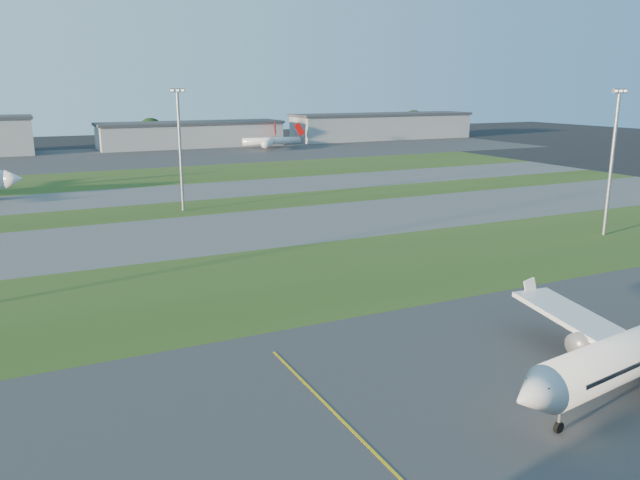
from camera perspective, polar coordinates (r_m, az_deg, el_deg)
grass_strip_a at (r=82.34m, az=-13.21°, el=-4.99°), size 300.00×34.00×0.01m
taxiway_a at (r=113.64m, az=-16.95°, el=-0.05°), size 300.00×32.00×0.01m
grass_strip_b at (r=137.88m, az=-18.64°, el=2.19°), size 300.00×18.00×0.01m
taxiway_b at (r=159.41m, az=-19.70°, el=3.59°), size 300.00×26.00×0.01m
grass_strip_c at (r=191.90m, az=-20.84°, el=5.10°), size 300.00×40.00×0.01m
apron_far at (r=251.31m, az=-22.17°, el=6.83°), size 400.00×80.00×0.01m
mini_jet_near at (r=273.30m, az=-4.56°, el=8.96°), size 16.39×25.31×9.48m
mini_jet_far at (r=276.89m, az=-4.41°, el=9.03°), size 28.64×5.22×9.48m
light_mast_centre at (r=136.52m, az=-12.70°, el=8.75°), size 3.20×0.70×25.80m
light_mast_east at (r=121.82m, az=25.20°, el=7.22°), size 3.20×0.70×25.80m
hangar_east at (r=289.08m, az=-11.68°, el=9.46°), size 81.60×23.00×11.20m
hangar_far_east at (r=328.28m, az=5.73°, el=10.33°), size 96.90×23.00×13.20m
tree_mid_west at (r=291.16m, az=-26.83°, el=8.35°), size 9.90×9.90×10.80m
tree_mid_east at (r=299.39m, az=-15.19°, el=9.63°), size 11.55×11.55×12.60m
tree_east at (r=320.22m, az=-1.63°, el=10.22°), size 10.45×10.45×11.40m
tree_far_east at (r=357.92m, az=8.55°, el=10.66°), size 12.65×12.65×13.80m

